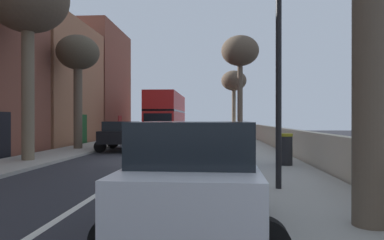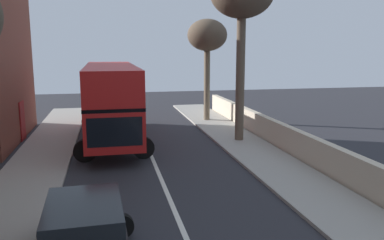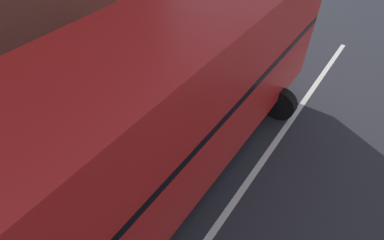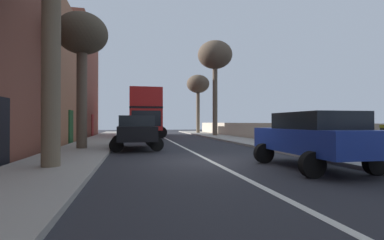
{
  "view_description": "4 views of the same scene",
  "coord_description": "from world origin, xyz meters",
  "views": [
    {
      "loc": [
        2.79,
        -15.05,
        1.79
      ],
      "look_at": [
        0.99,
        12.32,
        1.71
      ],
      "focal_mm": 33.57,
      "sensor_mm": 36.0,
      "label": 1
    },
    {
      "loc": [
        -1.9,
        -3.65,
        4.94
      ],
      "look_at": [
        1.71,
        13.31,
        1.82
      ],
      "focal_mm": 37.51,
      "sensor_mm": 36.0,
      "label": 2
    },
    {
      "loc": [
        1.45,
        14.34,
        6.37
      ],
      "look_at": [
        -1.27,
        18.14,
        1.92
      ],
      "focal_mm": 28.51,
      "sensor_mm": 36.0,
      "label": 3
    },
    {
      "loc": [
        -2.59,
        -9.38,
        1.34
      ],
      "look_at": [
        1.56,
        10.78,
        1.51
      ],
      "focal_mm": 26.51,
      "sensor_mm": 36.0,
      "label": 4
    }
  ],
  "objects": [
    {
      "name": "double_decker_bus",
      "position": [
        -1.7,
        17.71,
        2.35
      ],
      "size": [
        3.62,
        10.88,
        4.06
      ],
      "color": "red",
      "rests_on": "ground"
    }
  ]
}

